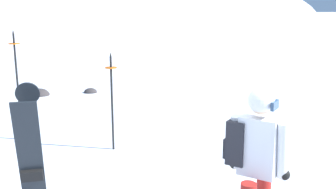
{
  "coord_description": "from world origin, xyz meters",
  "views": [
    {
      "loc": [
        -1.33,
        -3.64,
        2.45
      ],
      "look_at": [
        0.13,
        2.66,
        1.0
      ],
      "focal_mm": 42.12,
      "sensor_mm": 36.0,
      "label": 1
    }
  ],
  "objects_px": {
    "spare_snowboard": "(30,151)",
    "piste_marker_far": "(112,95)",
    "piste_marker_near": "(17,78)",
    "rock_mid": "(40,95)",
    "snowboarder_main": "(255,167)",
    "rock_dark": "(91,93)"
  },
  "relations": [
    {
      "from": "spare_snowboard",
      "to": "piste_marker_far",
      "type": "bearing_deg",
      "value": 60.75
    },
    {
      "from": "piste_marker_near",
      "to": "piste_marker_far",
      "type": "relative_size",
      "value": 1.21
    },
    {
      "from": "rock_mid",
      "to": "piste_marker_far",
      "type": "bearing_deg",
      "value": -71.12
    },
    {
      "from": "snowboarder_main",
      "to": "rock_dark",
      "type": "xyz_separation_m",
      "value": [
        -1.31,
        8.07,
        -0.92
      ]
    },
    {
      "from": "spare_snowboard",
      "to": "snowboarder_main",
      "type": "bearing_deg",
      "value": -29.23
    },
    {
      "from": "rock_dark",
      "to": "rock_mid",
      "type": "height_order",
      "value": "rock_mid"
    },
    {
      "from": "snowboarder_main",
      "to": "piste_marker_near",
      "type": "xyz_separation_m",
      "value": [
        -2.73,
        4.18,
        0.25
      ]
    },
    {
      "from": "rock_dark",
      "to": "rock_mid",
      "type": "xyz_separation_m",
      "value": [
        -1.41,
        -0.05,
        0.0
      ]
    },
    {
      "from": "piste_marker_near",
      "to": "snowboarder_main",
      "type": "bearing_deg",
      "value": -56.9
    },
    {
      "from": "spare_snowboard",
      "to": "piste_marker_near",
      "type": "xyz_separation_m",
      "value": [
        -0.5,
        2.94,
        0.36
      ]
    },
    {
      "from": "snowboarder_main",
      "to": "rock_dark",
      "type": "bearing_deg",
      "value": 99.22
    },
    {
      "from": "piste_marker_far",
      "to": "piste_marker_near",
      "type": "bearing_deg",
      "value": 150.64
    },
    {
      "from": "piste_marker_far",
      "to": "rock_mid",
      "type": "relative_size",
      "value": 3.07
    },
    {
      "from": "piste_marker_far",
      "to": "rock_dark",
      "type": "xyz_separation_m",
      "value": [
        -0.21,
        4.81,
        -0.98
      ]
    },
    {
      "from": "piste_marker_far",
      "to": "rock_dark",
      "type": "distance_m",
      "value": 4.91
    },
    {
      "from": "piste_marker_far",
      "to": "rock_mid",
      "type": "bearing_deg",
      "value": 108.88
    },
    {
      "from": "piste_marker_near",
      "to": "piste_marker_far",
      "type": "xyz_separation_m",
      "value": [
        1.63,
        -0.92,
        -0.19
      ]
    },
    {
      "from": "snowboarder_main",
      "to": "spare_snowboard",
      "type": "relative_size",
      "value": 1.07
    },
    {
      "from": "piste_marker_near",
      "to": "rock_mid",
      "type": "relative_size",
      "value": 3.7
    },
    {
      "from": "snowboarder_main",
      "to": "spare_snowboard",
      "type": "height_order",
      "value": "snowboarder_main"
    },
    {
      "from": "piste_marker_near",
      "to": "rock_dark",
      "type": "xyz_separation_m",
      "value": [
        1.42,
        3.89,
        -1.17
      ]
    },
    {
      "from": "piste_marker_near",
      "to": "piste_marker_far",
      "type": "height_order",
      "value": "piste_marker_near"
    }
  ]
}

